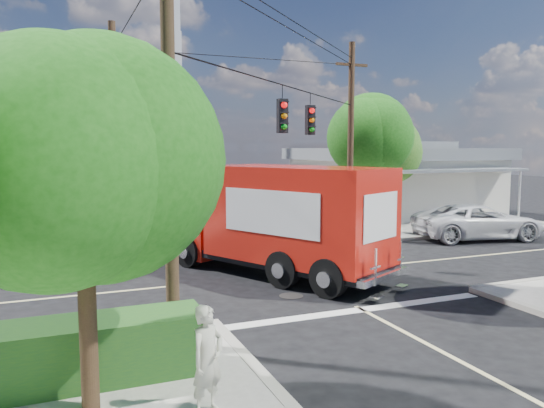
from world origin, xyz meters
TOP-DOWN VIEW (x-y plane):
  - ground at (0.00, 0.00)m, footprint 120.00×120.00m
  - sidewalk_ne at (10.88, 10.88)m, footprint 14.12×14.12m
  - road_markings at (0.00, -1.47)m, footprint 32.00×32.00m
  - building_ne at (12.50, 11.97)m, footprint 11.80×10.20m
  - radio_tower at (0.50, 20.00)m, footprint 0.80×0.80m
  - tree_sw_front at (-6.99, -7.54)m, footprint 3.88×3.78m
  - tree_ne_front at (7.21, 6.76)m, footprint 4.21×4.14m
  - tree_ne_back at (9.81, 8.96)m, footprint 3.77×3.66m
  - palm_nw_front at (-7.50, 7.50)m, footprint 3.01×3.08m
  - utility_poles at (-1.58, 1.60)m, footprint 12.00×10.68m
  - picket_fence at (-7.80, -5.60)m, footprint 5.94×0.06m
  - hedge_sw at (-8.00, -6.40)m, footprint 6.20×1.20m
  - vending_boxes at (6.50, 6.20)m, footprint 1.90×0.50m
  - delivery_truck at (-0.54, 0.13)m, footprint 6.05×8.67m
  - parked_car at (10.87, 3.06)m, footprint 6.36×3.87m
  - pedestrian at (-5.31, -8.34)m, footprint 0.75×0.69m

SIDE VIEW (x-z plane):
  - ground at x=0.00m, z-range 0.00..0.00m
  - road_markings at x=0.00m, z-range 0.00..0.01m
  - sidewalk_ne at x=10.88m, z-range 0.00..0.14m
  - picket_fence at x=-7.80m, z-range 0.18..1.18m
  - hedge_sw at x=-8.00m, z-range 0.14..1.24m
  - vending_boxes at x=6.50m, z-range 0.14..1.24m
  - parked_car at x=10.87m, z-range 0.00..1.65m
  - pedestrian at x=-5.31m, z-range 0.14..1.87m
  - delivery_truck at x=-0.54m, z-range 0.03..3.70m
  - building_ne at x=12.50m, z-range 0.07..4.57m
  - tree_ne_back at x=9.81m, z-range 1.27..7.10m
  - tree_sw_front at x=-6.99m, z-range 1.32..7.35m
  - utility_poles at x=-1.58m, z-range 0.17..9.17m
  - tree_ne_front at x=7.21m, z-range 1.44..8.09m
  - palm_nw_front at x=-7.50m, z-range 2.25..7.84m
  - radio_tower at x=0.50m, z-range -2.86..14.14m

